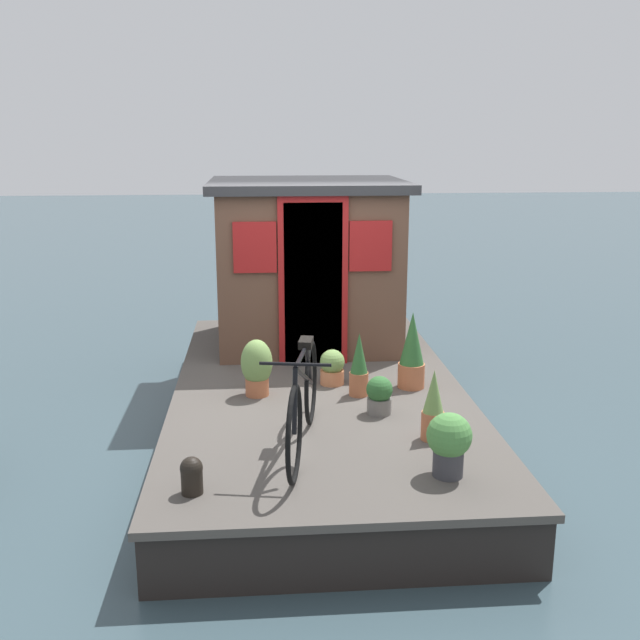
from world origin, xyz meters
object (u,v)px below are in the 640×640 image
object	(u,v)px
houseboat_cabin	(308,262)
potted_plant_sage	(332,367)
bicycle	(303,401)
potted_plant_basil	(379,395)
potted_plant_rosemary	(449,441)
potted_plant_lavender	(433,407)
potted_plant_mint	(359,366)
potted_plant_thyme	(257,367)
mooring_bollard	(192,475)
potted_plant_geranium	(412,352)

from	to	relation	value
houseboat_cabin	potted_plant_sage	world-z (taller)	houseboat_cabin
bicycle	potted_plant_basil	distance (m)	1.00
potted_plant_rosemary	potted_plant_lavender	distance (m)	0.65
bicycle	potted_plant_mint	size ratio (longest dim) A/B	2.96
potted_plant_mint	potted_plant_thyme	world-z (taller)	potted_plant_mint
potted_plant_mint	potted_plant_rosemary	bearing A→B (deg)	-166.37
mooring_bollard	potted_plant_mint	bearing A→B (deg)	-36.95
potted_plant_geranium	mooring_bollard	bearing A→B (deg)	136.53
mooring_bollard	potted_plant_basil	bearing A→B (deg)	-47.77
bicycle	potted_plant_sage	bearing A→B (deg)	-13.79
potted_plant_rosemary	potted_plant_basil	world-z (taller)	potted_plant_rosemary
houseboat_cabin	potted_plant_mint	bearing A→B (deg)	-169.32
potted_plant_basil	potted_plant_mint	bearing A→B (deg)	13.78
potted_plant_rosemary	potted_plant_thyme	xyz separation A→B (m)	(1.79, 1.36, 0.01)
potted_plant_basil	potted_plant_lavender	world-z (taller)	potted_plant_lavender
potted_plant_sage	potted_plant_lavender	xyz separation A→B (m)	(-1.41, -0.67, 0.11)
potted_plant_mint	potted_plant_geranium	distance (m)	0.57
potted_plant_mint	potted_plant_sage	distance (m)	0.42
potted_plant_rosemary	potted_plant_geranium	world-z (taller)	potted_plant_geranium
potted_plant_rosemary	potted_plant_basil	size ratio (longest dim) A/B	1.39
potted_plant_thyme	mooring_bollard	world-z (taller)	potted_plant_thyme
potted_plant_thyme	mooring_bollard	distance (m)	1.97
potted_plant_lavender	mooring_bollard	world-z (taller)	potted_plant_lavender
houseboat_cabin	potted_plant_rosemary	distance (m)	3.72
potted_plant_rosemary	potted_plant_sage	distance (m)	2.15
potted_plant_geranium	potted_plant_sage	bearing A→B (deg)	77.99
potted_plant_rosemary	potted_plant_sage	size ratio (longest dim) A/B	1.36
houseboat_cabin	potted_plant_thyme	bearing A→B (deg)	161.68
potted_plant_mint	potted_plant_basil	distance (m)	0.50
potted_plant_mint	potted_plant_basil	world-z (taller)	potted_plant_mint
potted_plant_thyme	potted_plant_basil	world-z (taller)	potted_plant_thyme
potted_plant_rosemary	potted_plant_thyme	size ratio (longest dim) A/B	0.88
potted_plant_mint	potted_plant_geranium	xyz separation A→B (m)	(0.18, -0.53, 0.07)
potted_plant_thyme	mooring_bollard	bearing A→B (deg)	167.15
potted_plant_sage	potted_plant_geranium	size ratio (longest dim) A/B	0.46
bicycle	potted_plant_basil	xyz separation A→B (m)	(0.69, -0.70, -0.22)
houseboat_cabin	potted_plant_geranium	xyz separation A→B (m)	(-1.68, -0.88, -0.59)
potted_plant_thyme	mooring_bollard	size ratio (longest dim) A/B	2.04
potted_plant_sage	mooring_bollard	world-z (taller)	potted_plant_sage
potted_plant_basil	potted_plant_lavender	bearing A→B (deg)	-150.45
potted_plant_thyme	potted_plant_basil	xyz separation A→B (m)	(-0.55, -1.06, -0.11)
bicycle	potted_plant_geranium	distance (m)	1.75
potted_plant_basil	potted_plant_lavender	distance (m)	0.68
potted_plant_geranium	potted_plant_lavender	size ratio (longest dim) A/B	1.29
potted_plant_lavender	mooring_bollard	bearing A→B (deg)	112.81
potted_plant_thyme	potted_plant_geranium	xyz separation A→B (m)	(0.10, -1.47, 0.08)
potted_plant_sage	houseboat_cabin	bearing A→B (deg)	5.13
houseboat_cabin	bicycle	xyz separation A→B (m)	(-3.03, 0.23, -0.55)
potted_plant_rosemary	potted_plant_basil	xyz separation A→B (m)	(1.23, 0.30, -0.09)
potted_plant_thyme	potted_plant_basil	size ratio (longest dim) A/B	1.59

